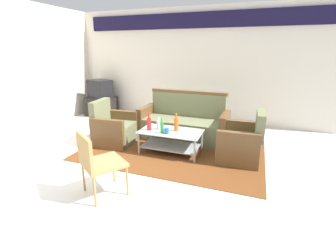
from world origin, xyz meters
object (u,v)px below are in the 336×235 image
(armchair_left, at_px, (114,129))
(bottle_green, at_px, (162,127))
(tv_stand, at_px, (102,106))
(wicker_chair, at_px, (96,160))
(bottle_orange, at_px, (176,124))
(couch, at_px, (184,124))
(television, at_px, (100,89))
(armchair_right, at_px, (241,144))
(bottle_red, at_px, (149,124))
(coffee_table, at_px, (171,138))
(bottle_clear, at_px, (158,125))
(cup, at_px, (167,131))

(armchair_left, distance_m, bottle_green, 1.13)
(tv_stand, distance_m, wicker_chair, 4.02)
(bottle_orange, bearing_deg, couch, 95.68)
(television, bearing_deg, armchair_right, 171.45)
(armchair_right, distance_m, bottle_orange, 1.14)
(bottle_red, distance_m, wicker_chair, 1.49)
(bottle_red, xyz_separation_m, bottle_orange, (0.47, 0.14, 0.00))
(coffee_table, distance_m, bottle_clear, 0.33)
(television, xyz_separation_m, wicker_chair, (2.27, -3.31, -0.27))
(bottle_red, relative_size, bottle_clear, 1.35)
(coffee_table, height_order, television, television)
(bottle_green, bearing_deg, bottle_orange, 44.84)
(coffee_table, bearing_deg, bottle_orange, 35.46)
(couch, xyz_separation_m, bottle_orange, (0.07, -0.72, 0.22))
(bottle_green, distance_m, bottle_clear, 0.20)
(television, height_order, wicker_chair, television)
(couch, bearing_deg, bottle_orange, 97.31)
(couch, relative_size, bottle_orange, 5.72)
(coffee_table, height_order, bottle_red, bottle_red)
(cup, relative_size, tv_stand, 0.12)
(cup, bearing_deg, armchair_left, 170.79)
(couch, height_order, bottle_green, couch)
(bottle_clear, distance_m, television, 3.01)
(coffee_table, xyz_separation_m, bottle_clear, (-0.24, 0.01, 0.23))
(armchair_left, relative_size, bottle_orange, 2.67)
(couch, height_order, bottle_orange, couch)
(bottle_clear, bearing_deg, wicker_chair, -96.31)
(couch, distance_m, television, 2.90)
(bottle_green, bearing_deg, cup, -10.58)
(bottle_green, bearing_deg, coffee_table, 50.17)
(armchair_right, height_order, wicker_chair, armchair_right)
(armchair_right, height_order, bottle_orange, armchair_right)
(couch, relative_size, television, 2.64)
(armchair_right, height_order, bottle_clear, armchair_right)
(armchair_left, bearing_deg, tv_stand, -143.40)
(couch, distance_m, coffee_table, 0.78)
(bottle_orange, bearing_deg, cup, -116.19)
(armchair_right, bearing_deg, tv_stand, 65.64)
(bottle_red, relative_size, television, 0.46)
(cup, bearing_deg, bottle_green, 169.42)
(wicker_chair, bearing_deg, cup, 108.29)
(bottle_red, bearing_deg, cup, -11.67)
(couch, xyz_separation_m, television, (-2.70, 0.96, 0.44))
(armchair_left, height_order, bottle_green, armchair_left)
(bottle_green, height_order, bottle_orange, bottle_orange)
(armchair_right, bearing_deg, armchair_left, 90.44)
(couch, bearing_deg, bottle_clear, 73.36)
(bottle_green, height_order, wicker_chair, wicker_chair)
(coffee_table, bearing_deg, bottle_green, -129.83)
(cup, bearing_deg, bottle_red, 168.33)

